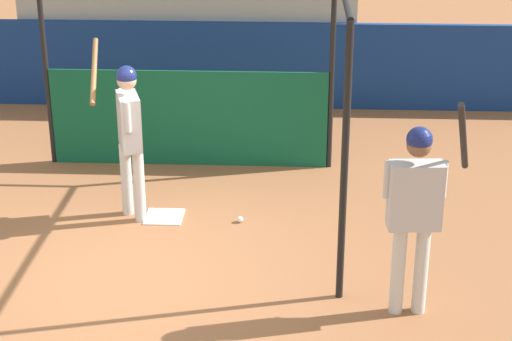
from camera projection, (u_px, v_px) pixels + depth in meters
The scene contains 7 objects.
ground_plane at pixel (118, 280), 8.65m from camera, with size 60.00×60.00×0.00m, color #935B38.
outfield_wall at pixel (187, 64), 13.71m from camera, with size 24.00×0.12×1.38m.
batting_cage at pixel (182, 94), 10.60m from camera, with size 3.80×3.48×2.75m.
home_plate at pixel (164, 217), 10.02m from camera, with size 0.44×0.44×0.02m.
player_batter at pixel (128, 127), 9.62m from camera, with size 0.66×0.89×2.00m.
player_waiting at pixel (416, 202), 7.67m from camera, with size 0.80×0.55×2.15m.
baseball at pixel (240, 219), 9.88m from camera, with size 0.07×0.07×0.07m.
Camera 1 is at (1.76, -7.51, 4.30)m, focal length 60.00 mm.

